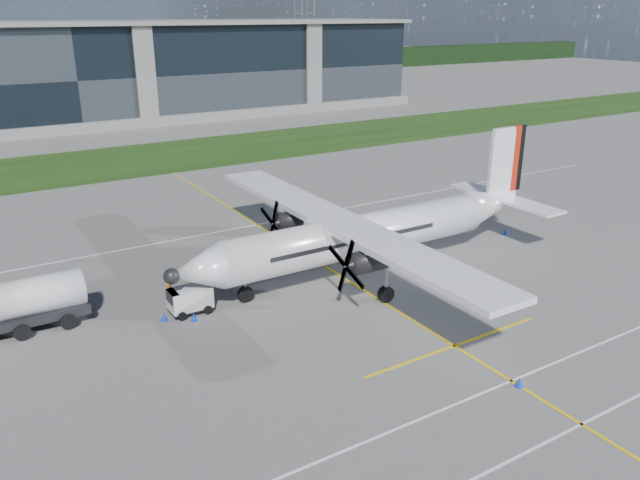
# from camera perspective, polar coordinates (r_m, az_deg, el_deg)

# --- Properties ---
(ground) EXTENTS (400.00, 400.00, 0.00)m
(ground) POSITION_cam_1_polar(r_m,az_deg,el_deg) (71.99, -15.75, 5.76)
(ground) COLOR #615F5C
(ground) RESTS_ON ground
(grass_strip) EXTENTS (400.00, 18.00, 0.04)m
(grass_strip) POSITION_cam_1_polar(r_m,az_deg,el_deg) (79.52, -17.42, 6.92)
(grass_strip) COLOR #16360E
(grass_strip) RESTS_ON ground
(terminal_building) EXTENTS (120.00, 20.00, 15.00)m
(terminal_building) POSITION_cam_1_polar(r_m,az_deg,el_deg) (109.43, -22.36, 13.74)
(terminal_building) COLOR black
(terminal_building) RESTS_ON ground
(tree_line) EXTENTS (400.00, 6.00, 6.00)m
(tree_line) POSITION_cam_1_polar(r_m,az_deg,el_deg) (169.02, -25.95, 13.47)
(tree_line) COLOR black
(tree_line) RESTS_ON ground
(pylon_east) EXTENTS (9.00, 4.60, 30.00)m
(pylon_east) POSITION_cam_1_polar(r_m,az_deg,el_deg) (205.51, -1.43, 19.60)
(pylon_east) COLOR gray
(pylon_east) RESTS_ON ground
(yellow_taxiway_centerline) EXTENTS (0.20, 70.00, 0.01)m
(yellow_taxiway_centerline) POSITION_cam_1_polar(r_m,az_deg,el_deg) (46.47, -1.40, -1.28)
(yellow_taxiway_centerline) COLOR yellow
(yellow_taxiway_centerline) RESTS_ON ground
(white_lane_line) EXTENTS (90.00, 0.15, 0.01)m
(white_lane_line) POSITION_cam_1_polar(r_m,az_deg,el_deg) (28.62, 19.06, -17.53)
(white_lane_line) COLOR white
(white_lane_line) RESTS_ON ground
(turboprop_aircraft) EXTENTS (28.62, 29.68, 8.90)m
(turboprop_aircraft) POSITION_cam_1_polar(r_m,az_deg,el_deg) (42.18, 4.77, 2.81)
(turboprop_aircraft) COLOR white
(turboprop_aircraft) RESTS_ON ground
(fuel_tanker_truck) EXTENTS (8.06, 2.62, 3.02)m
(fuel_tanker_truck) POSITION_cam_1_polar(r_m,az_deg,el_deg) (38.77, -27.04, -5.72)
(fuel_tanker_truck) COLOR silver
(fuel_tanker_truck) RESTS_ON ground
(baggage_tug) EXTENTS (2.65, 1.59, 1.59)m
(baggage_tug) POSITION_cam_1_polar(r_m,az_deg,el_deg) (38.13, -11.79, -5.42)
(baggage_tug) COLOR silver
(baggage_tug) RESTS_ON ground
(ground_crew_person) EXTENTS (0.68, 0.88, 1.97)m
(ground_crew_person) POSITION_cam_1_polar(r_m,az_deg,el_deg) (38.77, -13.57, -4.82)
(ground_crew_person) COLOR #F25907
(ground_crew_person) RESTS_ON ground
(safety_cone_tail) EXTENTS (0.36, 0.36, 0.50)m
(safety_cone_tail) POSITION_cam_1_polar(r_m,az_deg,el_deg) (52.72, 16.63, 0.78)
(safety_cone_tail) COLOR #0C38D9
(safety_cone_tail) RESTS_ON ground
(safety_cone_nose_stbd) EXTENTS (0.36, 0.36, 0.50)m
(safety_cone_nose_stbd) POSITION_cam_1_polar(r_m,az_deg,el_deg) (39.99, -12.11, -5.06)
(safety_cone_nose_stbd) COLOR #0C38D9
(safety_cone_nose_stbd) RESTS_ON ground
(safety_cone_fwd) EXTENTS (0.36, 0.36, 0.50)m
(safety_cone_fwd) POSITION_cam_1_polar(r_m,az_deg,el_deg) (37.72, -14.06, -6.83)
(safety_cone_fwd) COLOR #0C38D9
(safety_cone_fwd) RESTS_ON ground
(safety_cone_portwing) EXTENTS (0.36, 0.36, 0.50)m
(safety_cone_portwing) POSITION_cam_1_polar(r_m,az_deg,el_deg) (32.18, 17.76, -12.26)
(safety_cone_portwing) COLOR #0C38D9
(safety_cone_portwing) RESTS_ON ground
(safety_cone_nose_port) EXTENTS (0.36, 0.36, 0.50)m
(safety_cone_nose_port) POSITION_cam_1_polar(r_m,az_deg,el_deg) (37.34, -11.46, -6.90)
(safety_cone_nose_port) COLOR #0C38D9
(safety_cone_nose_port) RESTS_ON ground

